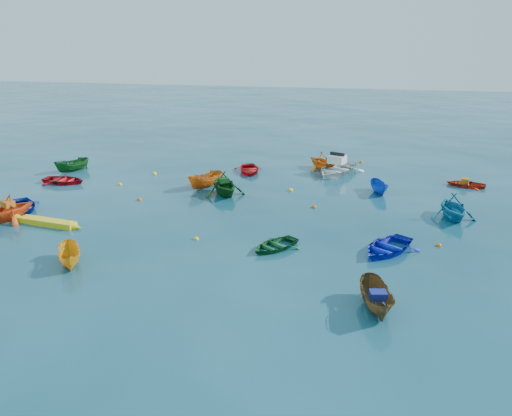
% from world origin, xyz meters
% --- Properties ---
extents(ground, '(160.00, 160.00, 0.00)m').
position_xyz_m(ground, '(0.00, 0.00, 0.00)').
color(ground, '#093646').
rests_on(ground, ground).
extents(dinghy_blue_sw, '(3.75, 3.80, 0.65)m').
position_xyz_m(dinghy_blue_sw, '(-14.09, 2.78, 0.00)').
color(dinghy_blue_sw, '#0D23AD').
rests_on(dinghy_blue_sw, ground).
extents(sampan_brown_mid, '(1.68, 3.09, 1.13)m').
position_xyz_m(sampan_brown_mid, '(6.85, -4.62, 0.00)').
color(sampan_brown_mid, brown).
rests_on(sampan_brown_mid, ground).
extents(dinghy_blue_se, '(3.86, 4.16, 0.70)m').
position_xyz_m(dinghy_blue_se, '(7.43, 1.11, 0.00)').
color(dinghy_blue_se, '#101FC9').
rests_on(dinghy_blue_se, ground).
extents(dinghy_orange_w, '(3.65, 3.85, 1.60)m').
position_xyz_m(dinghy_orange_w, '(-13.71, 1.08, 0.00)').
color(dinghy_orange_w, '#E54915').
rests_on(dinghy_orange_w, ground).
extents(sampan_yellow_mid, '(2.22, 2.68, 0.99)m').
position_xyz_m(sampan_yellow_mid, '(-6.99, -3.48, 0.00)').
color(sampan_yellow_mid, orange).
rests_on(sampan_yellow_mid, ground).
extents(dinghy_green_e, '(3.15, 3.32, 0.56)m').
position_xyz_m(dinghy_green_e, '(1.96, 0.31, 0.00)').
color(dinghy_green_e, '#145725').
rests_on(dinghy_green_e, ground).
extents(dinghy_cyan_se, '(3.15, 3.48, 1.60)m').
position_xyz_m(dinghy_cyan_se, '(11.29, 6.73, 0.00)').
color(dinghy_cyan_se, teal).
rests_on(dinghy_cyan_se, ground).
extents(dinghy_red_nw, '(3.18, 2.32, 0.65)m').
position_xyz_m(dinghy_red_nw, '(-14.91, 8.52, 0.00)').
color(dinghy_red_nw, '#B70F16').
rests_on(dinghy_red_nw, ground).
extents(sampan_orange_n, '(2.57, 3.13, 1.16)m').
position_xyz_m(sampan_orange_n, '(-4.60, 9.70, 0.00)').
color(sampan_orange_n, '#CC6213').
rests_on(sampan_orange_n, ground).
extents(dinghy_green_n, '(4.05, 4.17, 1.67)m').
position_xyz_m(dinghy_green_n, '(-2.87, 8.28, 0.00)').
color(dinghy_green_n, '#114A16').
rests_on(dinghy_green_n, ground).
extents(dinghy_red_ne, '(2.90, 2.32, 0.54)m').
position_xyz_m(dinghy_red_ne, '(13.20, 13.83, 0.00)').
color(dinghy_red_ne, red).
rests_on(dinghy_red_ne, ground).
extents(sampan_blue_far, '(1.53, 2.57, 0.93)m').
position_xyz_m(sampan_blue_far, '(7.21, 10.90, 0.00)').
color(sampan_blue_far, '#0E45B8').
rests_on(sampan_blue_far, ground).
extents(dinghy_red_far, '(3.12, 3.71, 0.66)m').
position_xyz_m(dinghy_red_far, '(-2.55, 14.23, 0.00)').
color(dinghy_red_far, red).
rests_on(dinghy_red_far, ground).
extents(dinghy_orange_far, '(3.80, 3.78, 1.52)m').
position_xyz_m(dinghy_orange_far, '(2.90, 16.50, 0.00)').
color(dinghy_orange_far, orange).
rests_on(dinghy_orange_far, ground).
extents(sampan_green_far, '(2.41, 2.93, 1.09)m').
position_xyz_m(sampan_green_far, '(-16.10, 11.64, 0.00)').
color(sampan_green_far, '#135218').
rests_on(sampan_green_far, ground).
extents(kayak_yellow, '(4.30, 1.19, 0.44)m').
position_xyz_m(kayak_yellow, '(-11.05, 0.81, 0.00)').
color(kayak_yellow, yellow).
rests_on(kayak_yellow, ground).
extents(motorboat_white, '(4.83, 5.58, 1.57)m').
position_xyz_m(motorboat_white, '(4.09, 15.29, 0.00)').
color(motorboat_white, white).
rests_on(motorboat_white, ground).
extents(tarp_blue_a, '(0.72, 0.60, 0.31)m').
position_xyz_m(tarp_blue_a, '(6.88, -4.76, 0.72)').
color(tarp_blue_a, navy).
rests_on(tarp_blue_a, sampan_brown_mid).
extents(tarp_orange_a, '(0.86, 0.78, 0.34)m').
position_xyz_m(tarp_orange_a, '(-13.69, 1.13, 0.97)').
color(tarp_orange_a, orange).
rests_on(tarp_orange_a, dinghy_orange_w).
extents(tarp_green_b, '(0.81, 0.77, 0.31)m').
position_xyz_m(tarp_green_b, '(-2.93, 8.37, 0.99)').
color(tarp_green_b, '#124B17').
rests_on(tarp_green_b, dinghy_green_n).
extents(tarp_orange_b, '(0.57, 0.69, 0.30)m').
position_xyz_m(tarp_orange_b, '(13.11, 13.85, 0.42)').
color(tarp_orange_b, '#B06A12').
rests_on(tarp_orange_b, dinghy_red_ne).
extents(buoy_ye_a, '(0.29, 0.29, 0.29)m').
position_xyz_m(buoy_ye_a, '(-2.24, 0.61, 0.00)').
color(buoy_ye_a, yellow).
rests_on(buoy_ye_a, ground).
extents(buoy_or_b, '(0.29, 0.29, 0.29)m').
position_xyz_m(buoy_or_b, '(10.02, 2.36, 0.00)').
color(buoy_or_b, '#DB550B').
rests_on(buoy_or_b, ground).
extents(buoy_ye_b, '(0.31, 0.31, 0.31)m').
position_xyz_m(buoy_ye_b, '(-10.76, 8.97, 0.00)').
color(buoy_ye_b, yellow).
rests_on(buoy_ye_b, ground).
extents(buoy_or_c, '(0.33, 0.33, 0.33)m').
position_xyz_m(buoy_or_c, '(-7.93, 6.05, 0.00)').
color(buoy_or_c, '#DE5A0C').
rests_on(buoy_or_c, ground).
extents(buoy_ye_c, '(0.38, 0.38, 0.38)m').
position_xyz_m(buoy_ye_c, '(1.30, 10.14, 0.00)').
color(buoy_ye_c, yellow).
rests_on(buoy_ye_c, ground).
extents(buoy_or_d, '(0.32, 0.32, 0.32)m').
position_xyz_m(buoy_or_d, '(3.24, 6.96, 0.00)').
color(buoy_or_d, '#D04F0B').
rests_on(buoy_or_d, ground).
extents(buoy_ye_d, '(0.35, 0.35, 0.35)m').
position_xyz_m(buoy_ye_d, '(-9.52, 12.18, 0.00)').
color(buoy_ye_d, yellow).
rests_on(buoy_ye_d, ground).
extents(buoy_or_e, '(0.34, 0.34, 0.34)m').
position_xyz_m(buoy_or_e, '(5.88, 19.24, 0.00)').
color(buoy_or_e, orange).
rests_on(buoy_or_e, ground).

